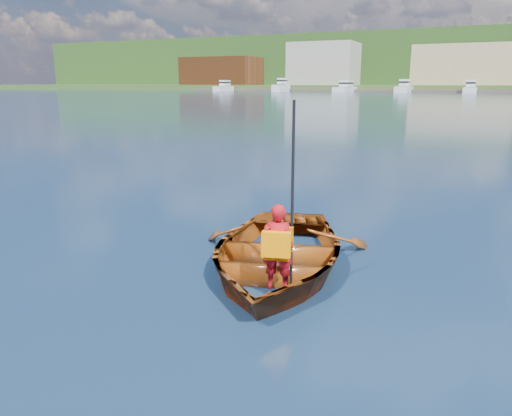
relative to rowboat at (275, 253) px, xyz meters
The scene contains 7 objects.
ground 0.91m from the rowboat, 131.04° to the left, with size 600.00×600.00×0.00m.
rowboat is the anchor object (origin of this frame).
child_paddler 1.00m from the rowboat, 65.92° to the right, with size 0.44×0.41×2.24m.
shoreline 237.49m from the rowboat, 90.14° to the left, with size 400.00×140.00×22.00m.
dock 149.18m from the rowboat, 94.75° to the left, with size 160.05×8.17×0.80m.
waterfront_buildings 166.04m from the rowboat, 92.87° to the left, with size 202.00×16.00×14.00m.
marina_yachts 144.01m from the rowboat, 90.17° to the left, with size 142.10×14.00×4.43m.
Camera 1 is at (3.06, -6.73, 2.52)m, focal length 35.00 mm.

